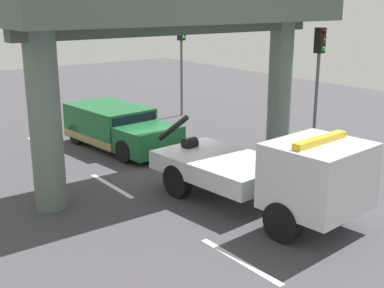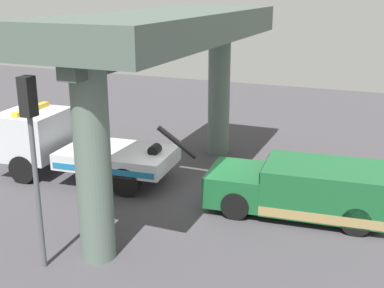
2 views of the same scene
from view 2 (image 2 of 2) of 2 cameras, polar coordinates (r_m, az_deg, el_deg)
The scene contains 8 objects.
ground_plane at distance 16.59m, azimuth -0.56°, elevation -5.92°, with size 60.00×40.00×0.10m, color #423F44.
lane_stripe_west at distance 17.61m, azimuth 21.00°, elevation -5.53°, with size 2.60×0.16×0.01m, color silver.
lane_stripe_mid at distance 18.60m, azimuth 2.28°, elevation -3.11°, with size 2.60×0.16×0.01m, color silver.
lane_stripe_east at distance 21.29m, azimuth -13.05°, elevation -0.85°, with size 2.60×0.16×0.01m, color silver.
tow_truck_white at distance 18.27m, azimuth -14.00°, elevation -0.03°, with size 7.33×2.90×2.46m.
towed_van_green at distance 15.31m, azimuth 12.66°, elevation -5.08°, with size 5.37×2.62×1.58m.
overpass_structure at distance 15.52m, azimuth -2.43°, elevation 11.35°, with size 3.60×11.03×5.85m.
traffic_light_far at distance 11.80m, azimuth -17.98°, elevation 1.20°, with size 0.39×0.32×4.70m.
Camera 2 is at (-5.97, 14.00, 6.55)m, focal length 46.62 mm.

